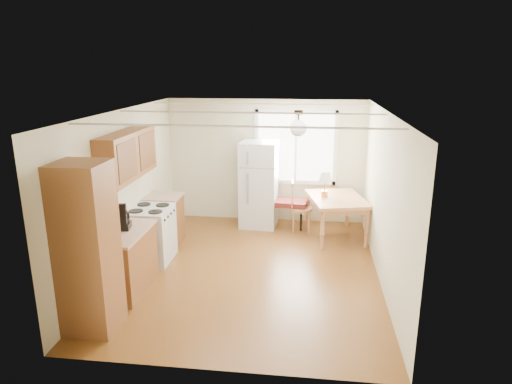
% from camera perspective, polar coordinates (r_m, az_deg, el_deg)
% --- Properties ---
extents(room_shell, '(4.60, 5.60, 2.62)m').
position_cam_1_polar(room_shell, '(6.93, -0.79, -0.33)').
color(room_shell, '#522D11').
rests_on(room_shell, ground).
extents(kitchen_run, '(0.65, 3.40, 2.20)m').
position_cam_1_polar(kitchen_run, '(6.92, -15.78, -4.55)').
color(kitchen_run, brown).
rests_on(kitchen_run, ground).
extents(window_unit, '(1.64, 0.05, 1.51)m').
position_cam_1_polar(window_unit, '(9.22, 4.99, 5.57)').
color(window_unit, white).
rests_on(window_unit, room_shell).
extents(pendant_light, '(0.26, 0.26, 0.40)m').
position_cam_1_polar(pendant_light, '(7.07, 5.31, 8.09)').
color(pendant_light, black).
rests_on(pendant_light, room_shell).
extents(refrigerator, '(0.75, 0.76, 1.71)m').
position_cam_1_polar(refrigerator, '(9.08, 0.38, 0.99)').
color(refrigerator, silver).
rests_on(refrigerator, ground).
extents(bench, '(1.29, 0.58, 0.58)m').
position_cam_1_polar(bench, '(9.06, 2.41, -1.32)').
color(bench, '#551714').
rests_on(bench, ground).
extents(dining_table, '(1.21, 1.44, 0.79)m').
position_cam_1_polar(dining_table, '(8.58, 10.05, -1.34)').
color(dining_table, '#B27344').
rests_on(dining_table, ground).
extents(chair, '(0.43, 0.43, 0.99)m').
position_cam_1_polar(chair, '(8.89, 5.09, -1.35)').
color(chair, '#B27344').
rests_on(chair, ground).
extents(table_lamp, '(0.27, 0.27, 0.47)m').
position_cam_1_polar(table_lamp, '(8.51, 8.64, 1.67)').
color(table_lamp, gold).
rests_on(table_lamp, dining_table).
extents(coffee_maker, '(0.24, 0.29, 0.40)m').
position_cam_1_polar(coffee_maker, '(6.73, -16.40, -3.32)').
color(coffee_maker, black).
rests_on(coffee_maker, kitchen_run).
extents(kettle, '(0.12, 0.12, 0.22)m').
position_cam_1_polar(kettle, '(6.98, -15.97, -3.06)').
color(kettle, red).
rests_on(kettle, kitchen_run).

